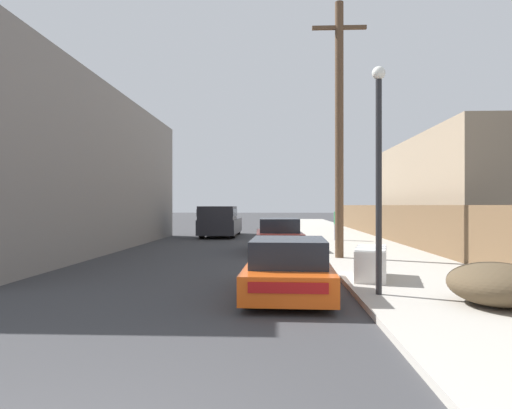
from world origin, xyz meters
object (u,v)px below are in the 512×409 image
object	(u,v)px
brush_pile	(496,284)
pedestrian	(337,223)
utility_pole	(339,126)
discarded_fridge	(371,263)
parked_sports_car_red	(289,269)
pickup_truck	(220,222)
street_lamp	(379,161)
car_parked_mid	(279,236)

from	to	relation	value
brush_pile	pedestrian	bearing A→B (deg)	93.08
pedestrian	utility_pole	bearing A→B (deg)	-97.07
discarded_fridge	parked_sports_car_red	bearing A→B (deg)	-129.78
discarded_fridge	pickup_truck	size ratio (longest dim) A/B	0.33
pickup_truck	street_lamp	xyz separation A→B (m)	(5.32, -17.65, 1.82)
street_lamp	discarded_fridge	bearing A→B (deg)	82.54
discarded_fridge	brush_pile	bearing A→B (deg)	-47.74
discarded_fridge	pedestrian	world-z (taller)	pedestrian
discarded_fridge	street_lamp	distance (m)	2.98
pedestrian	street_lamp	bearing A→B (deg)	-94.26
car_parked_mid	street_lamp	bearing A→B (deg)	-80.44
discarded_fridge	street_lamp	xyz separation A→B (m)	(-0.26, -1.96, 2.23)
discarded_fridge	street_lamp	size ratio (longest dim) A/B	0.42
street_lamp	car_parked_mid	bearing A→B (deg)	101.75
street_lamp	utility_pole	bearing A→B (deg)	89.18
discarded_fridge	car_parked_mid	size ratio (longest dim) A/B	0.44
parked_sports_car_red	pedestrian	world-z (taller)	pedestrian
utility_pole	car_parked_mid	bearing A→B (deg)	124.19
parked_sports_car_red	car_parked_mid	size ratio (longest dim) A/B	0.97
parked_sports_car_red	car_parked_mid	world-z (taller)	car_parked_mid
utility_pole	brush_pile	size ratio (longest dim) A/B	4.57
parked_sports_car_red	brush_pile	size ratio (longest dim) A/B	2.22
pickup_truck	pedestrian	size ratio (longest dim) A/B	3.40
parked_sports_car_red	discarded_fridge	bearing A→B (deg)	38.50
discarded_fridge	utility_pole	bearing A→B (deg)	105.71
discarded_fridge	pickup_truck	bearing A→B (deg)	123.05
car_parked_mid	street_lamp	world-z (taller)	street_lamp
brush_pile	discarded_fridge	bearing A→B (deg)	118.78
utility_pole	discarded_fridge	bearing A→B (deg)	-87.77
car_parked_mid	pedestrian	size ratio (longest dim) A/B	2.55
parked_sports_car_red	pedestrian	xyz separation A→B (m)	(2.78, 13.39, 0.43)
discarded_fridge	pedestrian	distance (m)	11.93
car_parked_mid	street_lamp	size ratio (longest dim) A/B	0.95
pedestrian	discarded_fridge	bearing A→B (deg)	-93.73
car_parked_mid	pedestrian	bearing A→B (deg)	55.38
parked_sports_car_red	pedestrian	size ratio (longest dim) A/B	2.48
utility_pole	parked_sports_car_red	bearing A→B (deg)	-107.60
car_parked_mid	utility_pole	world-z (taller)	utility_pole
car_parked_mid	utility_pole	bearing A→B (deg)	-58.00
utility_pole	pedestrian	size ratio (longest dim) A/B	5.10
utility_pole	pedestrian	world-z (taller)	utility_pole
pickup_truck	street_lamp	world-z (taller)	street_lamp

